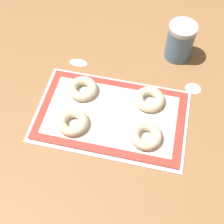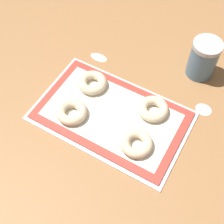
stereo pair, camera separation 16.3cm
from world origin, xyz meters
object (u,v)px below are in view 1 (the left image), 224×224
(bagel_front_right, at_px, (146,136))
(bagel_back_right, at_px, (149,99))
(baking_tray, at_px, (112,116))
(flour_canister, at_px, (180,41))
(bagel_back_left, at_px, (83,89))
(bagel_front_left, at_px, (73,122))

(bagel_front_right, relative_size, bagel_back_right, 1.00)
(baking_tray, relative_size, bagel_back_right, 4.91)
(bagel_front_right, height_order, flour_canister, flour_canister)
(baking_tray, relative_size, bagel_back_left, 4.91)
(bagel_front_left, bearing_deg, bagel_back_right, 32.38)
(bagel_front_right, bearing_deg, baking_tray, 152.82)
(baking_tray, relative_size, bagel_front_right, 4.91)
(baking_tray, distance_m, flour_canister, 0.37)
(bagel_front_left, bearing_deg, flour_canister, 52.97)
(bagel_back_left, bearing_deg, bagel_front_right, -29.07)
(bagel_front_right, relative_size, flour_canister, 0.71)
(bagel_back_left, height_order, flour_canister, flour_canister)
(baking_tray, xyz_separation_m, bagel_back_left, (-0.12, 0.07, 0.02))
(bagel_back_right, bearing_deg, bagel_front_left, -147.62)
(baking_tray, bearing_deg, bagel_back_left, 149.07)
(baking_tray, bearing_deg, bagel_back_right, 34.82)
(baking_tray, height_order, bagel_back_right, bagel_back_right)
(baking_tray, height_order, bagel_front_right, bagel_front_right)
(bagel_back_left, relative_size, flour_canister, 0.71)
(bagel_front_right, xyz_separation_m, flour_canister, (0.06, 0.38, 0.04))
(bagel_front_left, xyz_separation_m, bagel_front_right, (0.23, 0.00, 0.00))
(baking_tray, xyz_separation_m, bagel_back_right, (0.11, 0.08, 0.02))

